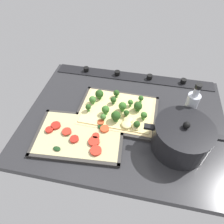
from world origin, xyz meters
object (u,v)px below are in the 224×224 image
baking_tray_front (117,112)px  veggie_pizza_back (80,135)px  cooking_pot (181,137)px  broccoli_pizza (118,110)px  oil_bottle (190,108)px  baking_tray_back (80,136)px

baking_tray_front → veggie_pizza_back: veggie_pizza_back is taller
veggie_pizza_back → cooking_pot: cooking_pot is taller
broccoli_pizza → cooking_pot: (-25.20, 12.12, 3.68)cm
baking_tray_front → oil_bottle: size_ratio=1.71×
oil_bottle → cooking_pot: bearing=77.3°
veggie_pizza_back → cooking_pot: (-37.41, -3.10, 4.71)cm
veggie_pizza_back → oil_bottle: bearing=-158.4°
baking_tray_front → broccoli_pizza: broccoli_pizza is taller
cooking_pot → oil_bottle: size_ratio=1.36×
baking_tray_front → oil_bottle: oil_bottle is taller
veggie_pizza_back → oil_bottle: 43.93cm
baking_tray_back → cooking_pot: cooking_pot is taller
baking_tray_front → oil_bottle: 29.38cm
baking_tray_back → cooking_pot: (-37.58, -3.03, 5.45)cm
baking_tray_back → cooking_pot: bearing=-175.4°
baking_tray_front → veggie_pizza_back: bearing=52.5°
oil_bottle → broccoli_pizza: bearing=1.5°
broccoli_pizza → baking_tray_back: size_ratio=0.89×
baking_tray_back → oil_bottle: size_ratio=1.78×
broccoli_pizza → baking_tray_back: 19.65cm
baking_tray_back → oil_bottle: bearing=-158.6°
broccoli_pizza → veggie_pizza_back: bearing=51.3°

